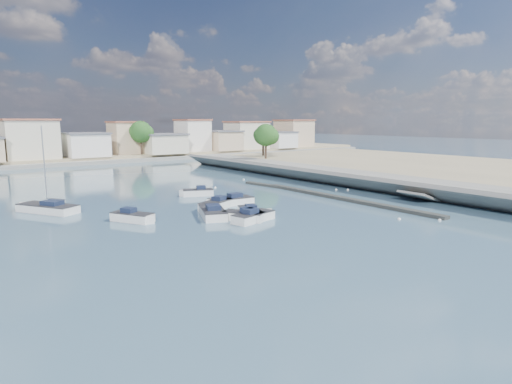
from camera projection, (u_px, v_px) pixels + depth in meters
ground at (176, 178)px, 70.32m from camera, size 400.00×400.00×0.00m
seawall_walkway at (383, 182)px, 59.82m from camera, size 5.00×90.00×1.80m
seawall_embankment at (462, 171)px, 72.61m from camera, size 49.65×90.00×2.90m
breakwater at (326, 196)px, 52.82m from camera, size 2.00×31.02×0.35m
far_shore_land at (86, 154)px, 111.24m from camera, size 160.00×40.00×1.40m
far_shore_quay at (113, 162)px, 94.72m from camera, size 160.00×2.50×0.80m
far_town at (147, 139)px, 104.99m from camera, size 113.01×12.80×8.35m
shore_trees at (152, 135)px, 96.42m from camera, size 74.56×38.32×7.92m
motorboat_a at (241, 216)px, 40.39m from camera, size 3.38×4.23×1.48m
motorboat_b at (249, 212)px, 42.04m from camera, size 2.83×4.30×1.48m
motorboat_c at (229, 202)px, 47.62m from camera, size 5.67×2.41×1.48m
motorboat_d at (215, 205)px, 45.61m from camera, size 4.85×3.39×1.48m
motorboat_e at (212, 212)px, 42.12m from camera, size 3.96×5.92×1.48m
motorboat_f at (196, 193)px, 53.55m from camera, size 4.15×2.89×1.48m
motorboat_g at (134, 218)px, 39.78m from camera, size 3.36×4.36×1.48m
motorboat_h at (255, 217)px, 40.10m from camera, size 5.00×2.65×1.48m
sailboat at (46, 208)px, 43.95m from camera, size 5.31×6.82×9.00m
mooring_buoys at (317, 195)px, 54.02m from camera, size 13.78×34.37×0.32m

